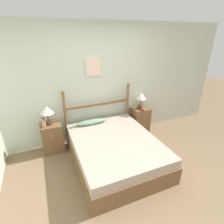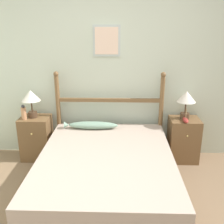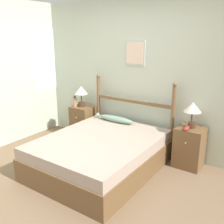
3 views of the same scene
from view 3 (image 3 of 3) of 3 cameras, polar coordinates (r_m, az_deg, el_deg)
The scene contains 11 objects.
ground_plane at distance 3.58m, azimuth -7.48°, elevation -16.82°, with size 16.00×16.00×0.00m, color #7A6047.
wall_back at distance 4.47m, azimuth 6.92°, elevation 7.63°, with size 6.40×0.08×2.55m.
bed at distance 3.96m, azimuth -2.56°, elevation -9.08°, with size 1.52×1.91×0.50m.
headboard at distance 4.52m, azimuth 4.45°, elevation 0.32°, with size 1.53×0.07×1.27m.
nightstand_left at distance 5.16m, azimuth -6.33°, elevation -2.16°, with size 0.41×0.38×0.63m.
nightstand_right at distance 4.18m, azimuth 16.42°, elevation -7.39°, with size 0.41×0.38×0.63m.
table_lamp_left at distance 5.02m, azimuth -6.74°, elevation 4.38°, with size 0.26×0.26×0.39m.
table_lamp_right at distance 4.00m, azimuth 17.11°, elevation 0.59°, with size 0.26×0.26×0.39m.
bottle at distance 5.06m, azimuth -8.08°, elevation 2.23°, with size 0.07×0.07×0.21m.
model_boat at distance 3.96m, azimuth 15.95°, elevation -3.38°, with size 0.07×0.17×0.19m.
fish_pillow at distance 4.54m, azimuth 0.69°, elevation -1.50°, with size 0.74×0.15×0.10m.
Camera 3 is at (2.05, -2.19, 1.97)m, focal length 42.00 mm.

